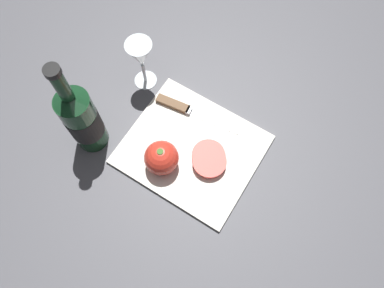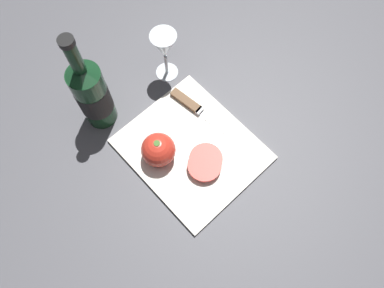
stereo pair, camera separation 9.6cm
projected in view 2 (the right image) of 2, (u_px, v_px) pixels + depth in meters
name	position (u px, v px, depth m)	size (l,w,h in m)	color
ground_plane	(208.00, 166.00, 0.98)	(3.00, 3.00, 0.00)	#4C4C51
cutting_board	(192.00, 149.00, 0.99)	(0.34, 0.30, 0.01)	silver
wine_bottle	(92.00, 94.00, 0.93)	(0.08, 0.08, 0.33)	#14381E
wine_glass	(164.00, 48.00, 0.98)	(0.07, 0.07, 0.16)	silver
whole_tomato	(158.00, 150.00, 0.94)	(0.09, 0.09, 0.09)	red
knife	(192.00, 105.00, 1.03)	(0.24, 0.05, 0.01)	silver
tomato_slice_stack_near	(205.00, 161.00, 0.96)	(0.10, 0.11, 0.02)	#D63D33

